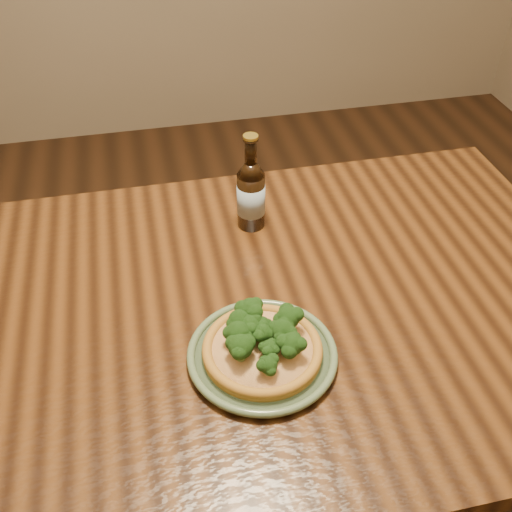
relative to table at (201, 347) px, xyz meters
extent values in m
cube|color=#49270F|center=(0.00, 0.00, 0.07)|extent=(1.60, 0.90, 0.04)
cylinder|color=#49270F|center=(0.73, 0.38, -0.30)|extent=(0.07, 0.07, 0.71)
cylinder|color=#576C4A|center=(0.09, -0.13, 0.10)|extent=(0.24, 0.24, 0.01)
torus|color=#576C4A|center=(0.09, -0.13, 0.11)|extent=(0.26, 0.26, 0.01)
torus|color=#576C4A|center=(0.09, -0.13, 0.10)|extent=(0.21, 0.21, 0.01)
cylinder|color=#B07927|center=(0.09, -0.13, 0.11)|extent=(0.20, 0.20, 0.01)
torus|color=#B07927|center=(0.09, -0.13, 0.12)|extent=(0.21, 0.21, 0.02)
cylinder|color=#FFEA9B|center=(0.09, -0.13, 0.12)|extent=(0.17, 0.17, 0.01)
sphere|color=#29561B|center=(0.14, -0.16, 0.15)|extent=(0.05, 0.05, 0.04)
sphere|color=#29561B|center=(0.10, -0.12, 0.15)|extent=(0.04, 0.04, 0.03)
sphere|color=#29561B|center=(0.09, -0.07, 0.15)|extent=(0.06, 0.06, 0.04)
sphere|color=#29561B|center=(0.14, -0.10, 0.15)|extent=(0.05, 0.05, 0.04)
sphere|color=#29561B|center=(0.09, -0.19, 0.14)|extent=(0.04, 0.04, 0.03)
sphere|color=#29561B|center=(0.05, -0.12, 0.15)|extent=(0.05, 0.05, 0.04)
sphere|color=#29561B|center=(0.10, -0.15, 0.14)|extent=(0.04, 0.04, 0.03)
sphere|color=#29561B|center=(0.05, -0.15, 0.15)|extent=(0.05, 0.05, 0.04)
sphere|color=#29561B|center=(0.06, -0.09, 0.15)|extent=(0.05, 0.05, 0.04)
sphere|color=#29561B|center=(0.10, -0.10, 0.14)|extent=(0.04, 0.04, 0.03)
sphere|color=#29561B|center=(0.13, -0.12, 0.15)|extent=(0.05, 0.05, 0.04)
sphere|color=#29561B|center=(0.08, -0.10, 0.15)|extent=(0.04, 0.04, 0.04)
cylinder|color=black|center=(0.15, 0.25, 0.16)|extent=(0.06, 0.06, 0.13)
cone|color=black|center=(0.15, 0.25, 0.24)|extent=(0.06, 0.06, 0.03)
cylinder|color=black|center=(0.15, 0.25, 0.28)|extent=(0.02, 0.02, 0.06)
torus|color=black|center=(0.15, 0.25, 0.30)|extent=(0.03, 0.03, 0.00)
cylinder|color=#A58C33|center=(0.15, 0.25, 0.31)|extent=(0.03, 0.03, 0.01)
cylinder|color=#98AAB8|center=(0.15, 0.25, 0.16)|extent=(0.06, 0.06, 0.07)
camera|label=1|loc=(-0.06, -0.78, 0.89)|focal=42.00mm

